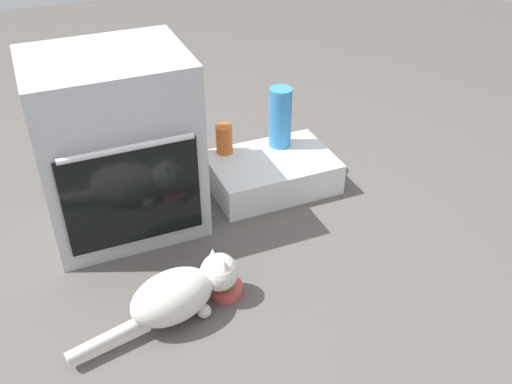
{
  "coord_description": "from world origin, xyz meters",
  "views": [
    {
      "loc": [
        -0.29,
        -1.65,
        1.57
      ],
      "look_at": [
        0.45,
        0.11,
        0.25
      ],
      "focal_mm": 40.07,
      "sensor_mm": 36.0,
      "label": 1
    }
  ],
  "objects": [
    {
      "name": "ground",
      "position": [
        0.0,
        0.0,
        0.0
      ],
      "size": [
        8.0,
        8.0,
        0.0
      ],
      "primitive_type": "plane",
      "color": "#56514C"
    },
    {
      "name": "oven",
      "position": [
        -0.03,
        0.47,
        0.39
      ],
      "size": [
        0.63,
        0.55,
        0.78
      ],
      "color": "#B7BABF",
      "rests_on": "ground"
    },
    {
      "name": "pantry_cabinet",
      "position": [
        0.68,
        0.47,
        0.08
      ],
      "size": [
        0.59,
        0.4,
        0.16
      ],
      "primitive_type": "cube",
      "color": "white",
      "rests_on": "ground"
    },
    {
      "name": "food_bowl",
      "position": [
        0.22,
        -0.14,
        0.03
      ],
      "size": [
        0.13,
        0.13,
        0.07
      ],
      "color": "#C64C47",
      "rests_on": "ground"
    },
    {
      "name": "cat",
      "position": [
        0.04,
        -0.18,
        0.11
      ],
      "size": [
        0.66,
        0.25,
        0.21
      ],
      "rotation": [
        0.0,
        0.0,
        0.22
      ],
      "color": "silver",
      "rests_on": "ground"
    },
    {
      "name": "water_bottle",
      "position": [
        0.77,
        0.58,
        0.31
      ],
      "size": [
        0.11,
        0.11,
        0.3
      ],
      "primitive_type": "cylinder",
      "color": "#388CD1",
      "rests_on": "pantry_cabinet"
    },
    {
      "name": "sauce_jar",
      "position": [
        0.5,
        0.62,
        0.23
      ],
      "size": [
        0.08,
        0.08,
        0.14
      ],
      "primitive_type": "cylinder",
      "color": "#D16023",
      "rests_on": "pantry_cabinet"
    }
  ]
}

